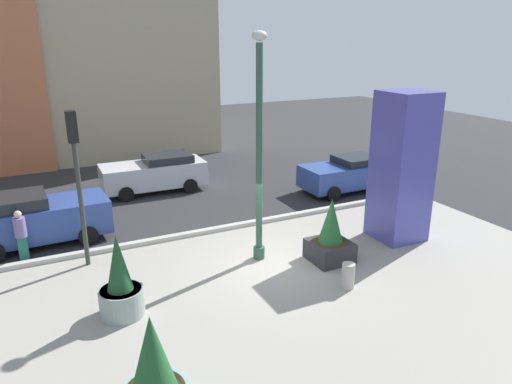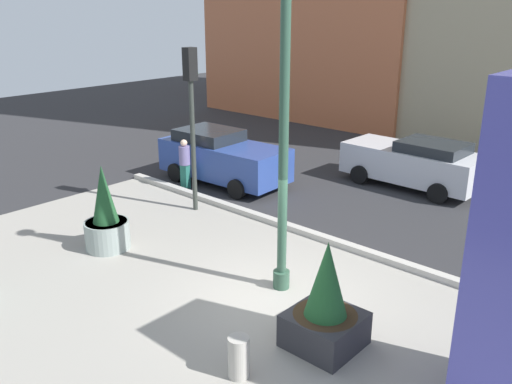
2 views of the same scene
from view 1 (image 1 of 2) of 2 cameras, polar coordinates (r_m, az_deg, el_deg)
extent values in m
plane|color=#2D2D30|center=(18.32, -4.08, -3.45)|extent=(60.00, 60.00, 0.00)
cube|color=#9E998E|center=(13.48, 5.85, -11.88)|extent=(18.00, 10.00, 0.02)
cube|color=#B7B2A8|center=(17.54, -2.99, -4.15)|extent=(18.00, 0.24, 0.16)
cylinder|color=#335642|center=(15.22, 0.36, -7.24)|extent=(0.36, 0.36, 0.40)
cylinder|color=#335642|center=(14.18, 0.38, 4.08)|extent=(0.20, 0.20, 6.56)
ellipsoid|color=silver|center=(13.76, 0.42, 18.19)|extent=(0.44, 0.44, 0.28)
cube|color=#4C4CAD|center=(16.74, 17.02, 2.82)|extent=(1.57, 1.57, 5.06)
cone|color=#235B2D|center=(8.93, -12.30, -18.35)|extent=(0.83, 0.83, 1.50)
cylinder|color=gray|center=(12.75, -15.73, -12.53)|extent=(1.12, 1.12, 0.73)
cylinder|color=#382819|center=(12.58, -15.86, -11.18)|extent=(1.03, 1.03, 0.04)
cone|color=#1E4C28|center=(12.24, -16.17, -8.10)|extent=(0.64, 0.64, 1.46)
cube|color=#2D2D33|center=(15.21, 8.79, -6.98)|extent=(1.23, 1.23, 0.64)
cylinder|color=#382819|center=(15.09, 8.84, -5.94)|extent=(1.16, 1.16, 0.04)
cone|color=#235B2D|center=(14.81, 8.98, -3.39)|extent=(0.77, 0.77, 1.41)
cylinder|color=#B2ADA3|center=(13.70, 10.94, -9.82)|extent=(0.36, 0.36, 0.75)
cylinder|color=#333833|center=(15.08, -20.14, -1.58)|extent=(0.14, 0.14, 3.84)
cube|color=black|center=(14.50, -21.15, 7.28)|extent=(0.28, 0.32, 0.90)
sphere|color=green|center=(14.71, -21.10, 6.36)|extent=(0.18, 0.18, 0.18)
cube|color=#2D4793|center=(17.68, -24.59, -3.05)|extent=(4.63, 2.10, 1.12)
cube|color=#1E2328|center=(17.43, -27.13, -1.07)|extent=(2.12, 1.76, 0.39)
cylinder|color=black|center=(18.85, -20.40, -2.91)|extent=(0.65, 0.25, 0.64)
cylinder|color=black|center=(17.10, -19.39, -4.95)|extent=(0.65, 0.25, 0.64)
cube|color=#2D4793|center=(21.90, 10.57, 2.02)|extent=(4.00, 1.85, 0.98)
cube|color=#1E2328|center=(22.09, 11.93, 3.81)|extent=(1.80, 1.63, 0.31)
cylinder|color=black|center=(20.61, 9.25, -0.21)|extent=(0.64, 0.22, 0.64)
cylinder|color=black|center=(22.07, 6.49, 1.14)|extent=(0.64, 0.22, 0.64)
cylinder|color=black|center=(22.09, 14.52, 0.68)|extent=(0.64, 0.22, 0.64)
cylinder|color=black|center=(23.46, 11.62, 1.91)|extent=(0.64, 0.22, 0.64)
cube|color=silver|center=(22.02, -12.16, 2.09)|extent=(4.61, 1.92, 1.04)
cube|color=#1E2328|center=(22.00, -10.54, 4.04)|extent=(2.09, 1.65, 0.34)
cylinder|color=black|center=(21.04, -15.25, -0.25)|extent=(0.64, 0.23, 0.64)
cylinder|color=black|center=(22.77, -16.08, 1.07)|extent=(0.64, 0.23, 0.64)
cylinder|color=black|center=(21.64, -7.86, 0.74)|extent=(0.64, 0.23, 0.64)
cylinder|color=black|center=(23.33, -9.22, 1.96)|extent=(0.64, 0.23, 0.64)
cube|color=#236656|center=(16.62, -26.05, -6.12)|extent=(0.30, 0.22, 0.83)
cylinder|color=slate|center=(16.36, -26.39, -3.80)|extent=(0.39, 0.39, 0.62)
sphere|color=beige|center=(16.22, -26.60, -2.41)|extent=(0.22, 0.22, 0.22)
camera|label=2|loc=(13.46, 46.58, 8.99)|focal=38.10mm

